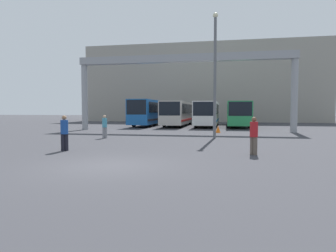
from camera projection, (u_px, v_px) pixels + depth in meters
ground_plane at (109, 166)px, 10.77m from camera, size 200.00×200.00×0.00m
building_backdrop at (204, 85)px, 55.59m from camera, size 41.32×12.00×13.36m
overhead_gantry at (182, 69)px, 28.46m from camera, size 20.77×0.80×7.27m
bus_slot_0 at (149, 111)px, 38.15m from camera, size 2.47×11.18×3.24m
bus_slot_1 at (178, 112)px, 37.86m from camera, size 2.54×12.00×3.02m
bus_slot_2 at (207, 112)px, 36.35m from camera, size 2.56×10.37×2.98m
bus_slot_3 at (238, 112)px, 36.63m from camera, size 2.60×12.38×2.97m
pedestrian_near_center at (64, 132)px, 14.70m from camera, size 0.36×0.36×1.75m
pedestrian_near_right at (105, 126)px, 21.35m from camera, size 0.34×0.34×1.65m
pedestrian_near_left at (254, 135)px, 13.37m from camera, size 0.35×0.35×1.71m
traffic_cone at (218, 129)px, 26.49m from camera, size 0.45×0.45×0.64m
lamp_post at (215, 71)px, 21.17m from camera, size 0.36×0.36×8.84m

